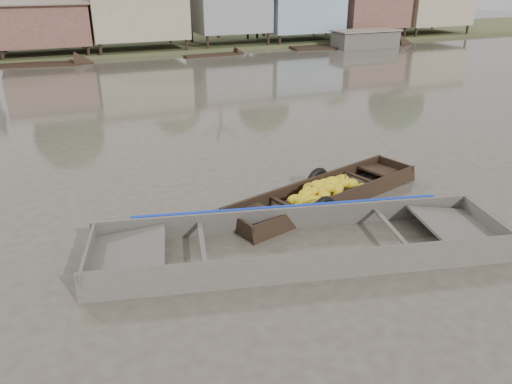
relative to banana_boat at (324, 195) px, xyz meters
name	(u,v)px	position (x,y,z in m)	size (l,w,h in m)	color
ground	(290,245)	(-1.80, -1.70, -0.17)	(120.00, 120.00, 0.00)	#454035
riverbank	(136,5)	(1.23, 30.17, 2.90)	(120.00, 12.47, 10.22)	#384723
banana_boat	(324,195)	(0.00, 0.00, 0.00)	(5.95, 2.92, 0.83)	black
viewer_boat	(301,248)	(-1.70, -2.00, -0.09)	(8.86, 4.19, 0.69)	#413D37
distant_boats	(276,49)	(9.88, 23.82, 0.07)	(43.43, 3.77, 1.38)	black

